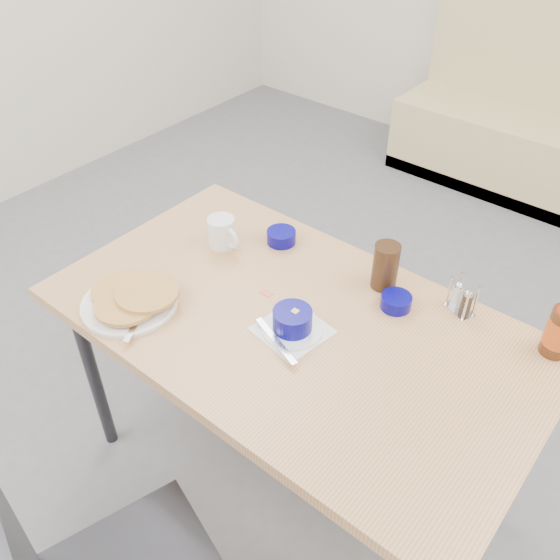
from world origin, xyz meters
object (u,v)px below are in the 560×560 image
Objects in this scene: pancake_plate at (131,299)px; creamer_bowl at (281,237)px; butter_bowl at (396,302)px; condiment_caddy at (461,301)px; grits_setting at (292,323)px; amber_tumbler at (385,266)px; dining_table at (293,335)px; coffee_mug at (222,232)px.

creamer_bowl is (0.14, 0.52, 0.00)m from pancake_plate.
butter_bowl is 0.86× the size of condiment_caddy.
condiment_caddy reaches higher than grits_setting.
creamer_bowl is at bearing -176.64° from amber_tumbler.
butter_bowl is (0.60, 0.48, -0.00)m from pancake_plate.
grits_setting is 2.07× the size of condiment_caddy.
dining_table is at bearing -130.16° from butter_bowl.
condiment_caddy is at bearing 49.61° from grits_setting.
amber_tumbler is at bearing 74.99° from grits_setting.
dining_table is 9.63× the size of amber_tumbler.
amber_tumbler reaches higher than grits_setting.
condiment_caddy reaches higher than butter_bowl.
amber_tumbler is (0.09, 0.33, 0.04)m from grits_setting.
coffee_mug is at bearing 161.63° from dining_table.
grits_setting is at bearing -57.66° from dining_table.
coffee_mug is at bearing -162.96° from amber_tumbler.
amber_tumbler reaches higher than butter_bowl.
pancake_plate reaches higher than creamer_bowl.
coffee_mug is (0.00, 0.38, 0.03)m from pancake_plate.
pancake_plate is at bearing -148.44° from dining_table.
coffee_mug is 0.60m from butter_bowl.
coffee_mug is 0.46m from grits_setting.
pancake_plate is 2.91× the size of creamer_bowl.
dining_table is 0.48m from pancake_plate.
amber_tumbler is 1.41× the size of condiment_caddy.
grits_setting is 0.32m from butter_bowl.
butter_bowl is (0.17, 0.27, -0.01)m from grits_setting.
pancake_plate is at bearing -105.05° from creamer_bowl.
dining_table is at bearing -45.33° from creamer_bowl.
butter_bowl reaches higher than dining_table.
amber_tumbler reaches higher than condiment_caddy.
dining_table is 14.60× the size of creamer_bowl.
pancake_plate is (-0.40, -0.25, 0.08)m from dining_table.
amber_tumbler is (0.11, 0.29, 0.13)m from dining_table.
dining_table is at bearing -18.37° from coffee_mug.
creamer_bowl is 0.93× the size of condiment_caddy.
condiment_caddy is (0.15, 0.10, 0.02)m from butter_bowl.
coffee_mug is (-0.40, 0.13, 0.11)m from dining_table.
dining_table is 13.53× the size of condiment_caddy.
grits_setting is 2.23× the size of creamer_bowl.
butter_bowl is (0.46, -0.04, -0.00)m from creamer_bowl.
creamer_bowl is 0.61m from condiment_caddy.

